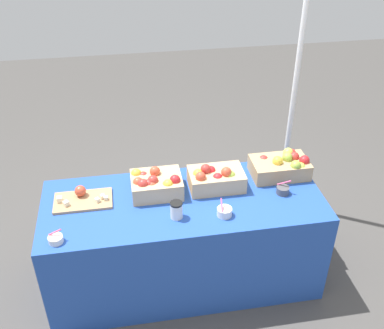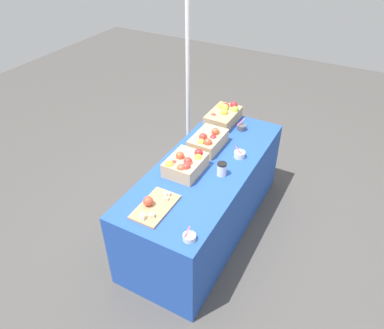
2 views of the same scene
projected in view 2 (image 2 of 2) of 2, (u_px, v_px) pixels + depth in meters
ground_plane at (205, 225)px, 3.56m from camera, size 10.00×10.00×0.00m
table at (205, 197)px, 3.34m from camera, size 1.90×0.76×0.74m
apple_crate_left at (224, 115)px, 3.67m from camera, size 0.41×0.25×0.17m
apple_crate_middle at (208, 141)px, 3.29m from camera, size 0.38×0.24×0.18m
apple_crate_right at (185, 164)px, 2.99m from camera, size 0.34×0.27×0.18m
cutting_board_front at (154, 206)px, 2.67m from camera, size 0.38×0.22×0.09m
sample_bowl_near at (240, 154)px, 3.19m from camera, size 0.10×0.10×0.11m
sample_bowl_mid at (242, 127)px, 3.57m from camera, size 0.10×0.09×0.11m
sample_bowl_far at (189, 237)px, 2.42m from camera, size 0.09×0.09×0.08m
coffee_cup at (222, 169)px, 2.97m from camera, size 0.08×0.08×0.12m
tent_pole at (188, 66)px, 3.89m from camera, size 0.04×0.04×2.26m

